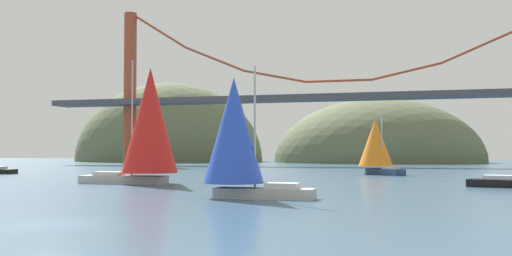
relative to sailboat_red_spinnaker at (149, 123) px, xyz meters
name	(u,v)px	position (x,y,z in m)	size (l,w,h in m)	color
ground_plane	(48,224)	(9.10, -28.17, -5.73)	(360.00, 360.00, 0.00)	#385670
headland_center	(377,162)	(14.10, 106.83, -5.73)	(55.21, 44.00, 33.84)	#5B6647
headland_left	(168,161)	(-45.90, 106.83, -5.73)	(55.81, 44.00, 45.87)	#5B6647
suspension_bridge	(338,91)	(9.10, 66.83, 9.40)	(128.84, 6.00, 34.17)	#A34228
sailboat_red_spinnaker	(149,123)	(0.00, 0.00, 0.00)	(9.60, 5.39, 11.75)	#B7B2A8
sailboat_blue_spinnaker	(236,135)	(12.75, -12.93, -1.52)	(7.48, 4.07, 8.79)	#B7B2A8
sailboat_orange_sail	(376,144)	(19.15, 28.10, -1.77)	(7.14, 7.61, 7.81)	navy
channel_buoy	(222,178)	(5.53, 5.10, -5.37)	(1.10, 1.10, 2.64)	red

